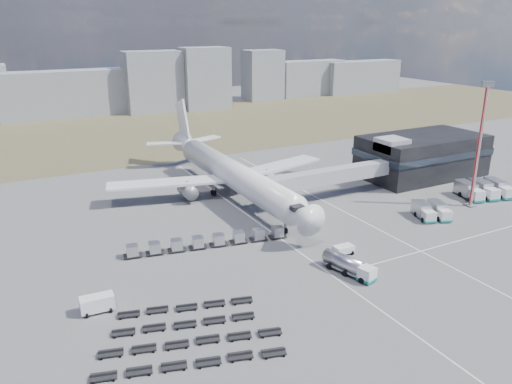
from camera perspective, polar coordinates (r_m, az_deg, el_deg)
name	(u,v)px	position (r m, az deg, el deg)	size (l,w,h in m)	color
ground	(313,252)	(83.27, 6.56, -6.86)	(420.00, 420.00, 0.00)	#565659
grass_strip	(136,131)	(180.43, -13.55, 6.82)	(420.00, 90.00, 0.01)	#4E452E
lane_markings	(349,235)	(90.84, 10.62, -4.81)	(47.12, 110.00, 0.01)	silver
terminal	(422,155)	(128.51, 18.40, 4.04)	(30.40, 16.40, 11.00)	black
jet_bridge	(322,177)	(105.60, 7.60, 1.66)	(30.30, 3.80, 7.05)	#939399
airliner	(230,172)	(107.75, -3.03, 2.28)	(51.59, 64.53, 17.62)	silver
skyline	(93,89)	(216.91, -18.14, 11.10)	(311.58, 27.17, 25.98)	gray
fuel_tanker	(349,265)	(76.79, 10.57, -8.23)	(4.34, 9.00, 2.82)	silver
pushback_tug	(344,250)	(83.11, 9.97, -6.53)	(3.25, 1.83, 1.47)	silver
utility_van	(97,304)	(69.69, -17.69, -12.10)	(4.29, 1.94, 2.29)	silver
catering_truck	(232,177)	(116.70, -2.72, 1.67)	(4.20, 7.04, 3.02)	silver
service_trucks_near	(431,211)	(102.09, 19.40, -2.04)	(7.32, 7.98, 2.63)	silver
service_trucks_far	(484,189)	(118.57, 24.61, 0.26)	(11.52, 9.71, 3.05)	silver
uld_row	(208,241)	(84.44, -5.49, -5.61)	(27.67, 6.55, 1.88)	black
baggage_dollies	(187,334)	(63.01, -7.94, -15.77)	(23.25, 18.06, 0.67)	black
floodlight_mast	(479,146)	(108.69, 24.12, 4.83)	(2.38, 1.96, 25.33)	#AB1B1C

